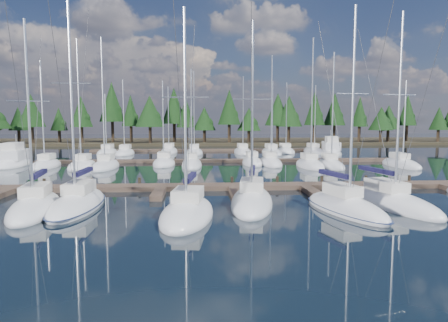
{
  "coord_description": "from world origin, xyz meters",
  "views": [
    {
      "loc": [
        -2.9,
        -15.36,
        5.78
      ],
      "look_at": [
        -0.51,
        22.0,
        1.98
      ],
      "focal_mm": 32.0,
      "sensor_mm": 36.0,
      "label": 1
    }
  ],
  "objects": [
    {
      "name": "front_sailboat_5",
      "position": [
        10.06,
        10.56,
        0.28
      ],
      "size": [
        4.38,
        9.99,
        13.52
      ],
      "color": "silver",
      "rests_on": "ground"
    },
    {
      "name": "front_sailboat_3",
      "position": [
        0.73,
        11.44,
        0.28
      ],
      "size": [
        4.24,
        9.63,
        13.05
      ],
      "color": "silver",
      "rests_on": "ground"
    },
    {
      "name": "motor_yacht_left",
      "position": [
        -26.67,
        37.51,
        0.53
      ],
      "size": [
        4.34,
        10.09,
        4.9
      ],
      "color": "silver",
      "rests_on": "ground"
    },
    {
      "name": "front_sailboat_4",
      "position": [
        6.39,
        9.02,
        0.29
      ],
      "size": [
        4.49,
        8.75,
        13.46
      ],
      "color": "silver",
      "rests_on": "ground"
    },
    {
      "name": "front_sailboat_0",
      "position": [
        -13.32,
        10.31,
        0.28
      ],
      "size": [
        3.99,
        8.81,
        12.65
      ],
      "color": "silver",
      "rests_on": "ground"
    },
    {
      "name": "motor_yacht_right",
      "position": [
        20.06,
        52.37,
        0.55
      ],
      "size": [
        5.16,
        10.54,
        5.06
      ],
      "color": "silver",
      "rests_on": "ground"
    },
    {
      "name": "ground",
      "position": [
        0.0,
        30.0,
        0.0
      ],
      "size": [
        260.0,
        260.0,
        0.0
      ],
      "primitive_type": "plane",
      "color": "black",
      "rests_on": "ground"
    },
    {
      "name": "front_sailboat_1",
      "position": [
        -10.91,
        11.18,
        0.29
      ],
      "size": [
        2.93,
        9.24,
        14.78
      ],
      "color": "silver",
      "rests_on": "ground"
    },
    {
      "name": "back_sailboat_rows",
      "position": [
        -0.33,
        44.72,
        0.27
      ],
      "size": [
        47.0,
        33.5,
        16.51
      ],
      "color": "silver",
      "rests_on": "ground"
    },
    {
      "name": "far_shore",
      "position": [
        0.0,
        90.0,
        0.3
      ],
      "size": [
        220.0,
        30.0,
        0.6
      ],
      "primitive_type": "cube",
      "color": "#30281A",
      "rests_on": "ground"
    },
    {
      "name": "front_sailboat_2",
      "position": [
        -3.6,
        8.09,
        0.28
      ],
      "size": [
        3.98,
        8.29,
        12.9
      ],
      "color": "silver",
      "rests_on": "ground"
    },
    {
      "name": "tree_line",
      "position": [
        -3.77,
        80.17,
        7.69
      ],
      "size": [
        184.49,
        11.86,
        14.51
      ],
      "color": "black",
      "rests_on": "far_shore"
    },
    {
      "name": "back_docks",
      "position": [
        0.0,
        49.58,
        0.2
      ],
      "size": [
        50.0,
        21.8,
        0.4
      ],
      "color": "#4F3E31",
      "rests_on": "ground"
    },
    {
      "name": "main_dock",
      "position": [
        0.0,
        17.36,
        0.2
      ],
      "size": [
        44.0,
        6.13,
        0.9
      ],
      "color": "#4F3E31",
      "rests_on": "ground"
    }
  ]
}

